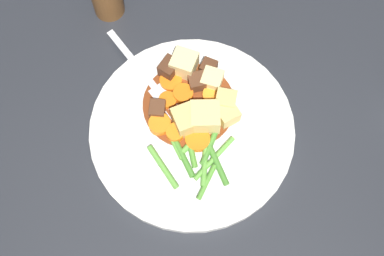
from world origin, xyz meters
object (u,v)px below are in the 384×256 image
at_px(potato_chunk_4, 227,114).
at_px(meat_chunk_0, 197,82).
at_px(potato_chunk_5, 205,117).
at_px(meat_chunk_1, 157,109).
at_px(potato_chunk_1, 183,64).
at_px(meat_chunk_4, 194,114).
at_px(carrot_slice_1, 160,124).
at_px(dinner_plate, 192,130).
at_px(carrot_slice_2, 183,94).
at_px(fork, 146,77).
at_px(potato_chunk_3, 226,101).
at_px(carrot_slice_3, 213,95).
at_px(potato_chunk_2, 212,80).
at_px(carrot_slice_6, 171,81).
at_px(meat_chunk_3, 209,67).
at_px(carrot_slice_4, 168,100).
at_px(potato_chunk_0, 185,121).
at_px(carrot_slice_5, 175,133).
at_px(meat_chunk_2, 169,68).
at_px(carrot_slice_0, 198,139).

relative_size(potato_chunk_4, meat_chunk_0, 1.12).
height_order(potato_chunk_5, meat_chunk_1, potato_chunk_5).
height_order(potato_chunk_1, meat_chunk_4, potato_chunk_1).
bearing_deg(carrot_slice_1, dinner_plate, -100.53).
height_order(carrot_slice_2, fork, carrot_slice_2).
bearing_deg(potato_chunk_3, carrot_slice_3, 44.14).
height_order(carrot_slice_2, potato_chunk_2, potato_chunk_2).
bearing_deg(potato_chunk_1, dinner_plate, -179.06).
xyz_separation_m(carrot_slice_6, meat_chunk_3, (0.01, -0.06, 0.00)).
bearing_deg(meat_chunk_0, meat_chunk_4, 166.93).
bearing_deg(carrot_slice_2, meat_chunk_4, -162.49).
distance_m(carrot_slice_4, potato_chunk_3, 0.08).
relative_size(potato_chunk_0, potato_chunk_5, 0.91).
relative_size(dinner_plate, potato_chunk_2, 9.86).
distance_m(potato_chunk_0, meat_chunk_3, 0.09).
height_order(carrot_slice_5, potato_chunk_3, potato_chunk_3).
bearing_deg(meat_chunk_3, potato_chunk_4, -168.86).
height_order(potato_chunk_4, potato_chunk_5, potato_chunk_5).
xyz_separation_m(meat_chunk_1, meat_chunk_2, (0.06, -0.02, 0.00)).
relative_size(potato_chunk_3, potato_chunk_4, 1.03).
height_order(meat_chunk_3, fork, meat_chunk_3).
height_order(potato_chunk_1, potato_chunk_2, potato_chunk_1).
xyz_separation_m(carrot_slice_1, potato_chunk_1, (0.08, -0.04, 0.01)).
bearing_deg(meat_chunk_0, potato_chunk_1, 31.31).
height_order(carrot_slice_0, potato_chunk_0, potato_chunk_0).
distance_m(potato_chunk_3, meat_chunk_2, 0.09).
distance_m(carrot_slice_6, meat_chunk_3, 0.06).
bearing_deg(potato_chunk_3, carrot_slice_5, 115.36).
xyz_separation_m(carrot_slice_5, meat_chunk_4, (0.02, -0.03, 0.00)).
xyz_separation_m(potato_chunk_1, meat_chunk_4, (-0.07, -0.01, -0.01)).
xyz_separation_m(carrot_slice_1, carrot_slice_2, (0.04, -0.04, -0.00)).
bearing_deg(potato_chunk_5, potato_chunk_4, -84.14).
bearing_deg(potato_chunk_5, carrot_slice_5, 107.50).
height_order(carrot_slice_3, meat_chunk_1, meat_chunk_1).
distance_m(carrot_slice_1, potato_chunk_2, 0.10).
bearing_deg(dinner_plate, meat_chunk_2, 13.60).
relative_size(potato_chunk_3, meat_chunk_4, 1.11).
bearing_deg(carrot_slice_3, potato_chunk_1, 37.21).
bearing_deg(carrot_slice_2, potato_chunk_4, -126.14).
distance_m(potato_chunk_3, meat_chunk_4, 0.05).
distance_m(potato_chunk_0, potato_chunk_1, 0.09).
bearing_deg(carrot_slice_2, carrot_slice_0, -170.53).
bearing_deg(potato_chunk_1, carrot_slice_2, 173.40).
relative_size(carrot_slice_0, potato_chunk_2, 1.19).
xyz_separation_m(potato_chunk_1, meat_chunk_0, (-0.03, -0.02, -0.01)).
xyz_separation_m(dinner_plate, carrot_slice_1, (0.01, 0.04, 0.01)).
relative_size(carrot_slice_6, meat_chunk_4, 1.26).
xyz_separation_m(carrot_slice_2, carrot_slice_5, (-0.06, 0.02, 0.00)).
bearing_deg(potato_chunk_0, meat_chunk_3, -28.05).
height_order(carrot_slice_0, carrot_slice_3, same).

